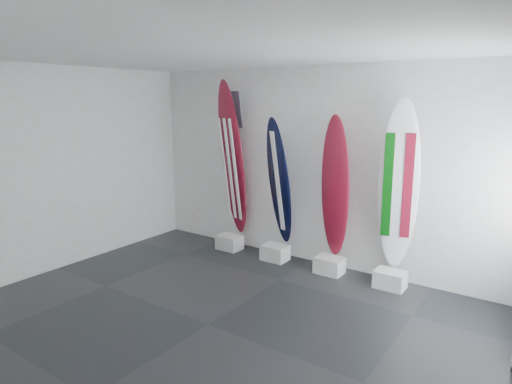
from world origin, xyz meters
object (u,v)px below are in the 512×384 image
Objects in this scene: surfboard_navy at (279,182)px; surfboard_usa at (232,159)px; surfboard_italy at (399,186)px; surfboard_swiss at (335,187)px.

surfboard_usa is at bearing -163.72° from surfboard_navy.
surfboard_navy is 1.85m from surfboard_italy.
surfboard_italy is (0.90, 0.00, 0.12)m from surfboard_swiss.
surfboard_italy is (2.77, 0.00, -0.14)m from surfboard_usa.
surfboard_navy is 0.95m from surfboard_swiss.
surfboard_swiss is (1.87, 0.00, -0.26)m from surfboard_usa.
surfboard_swiss reaches higher than surfboard_navy.
surfboard_swiss is 0.91m from surfboard_italy.
surfboard_italy is (1.85, 0.00, 0.14)m from surfboard_navy.
surfboard_usa is 1.88m from surfboard_swiss.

